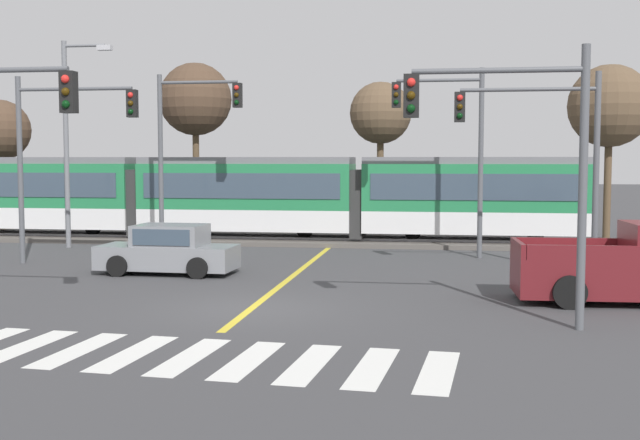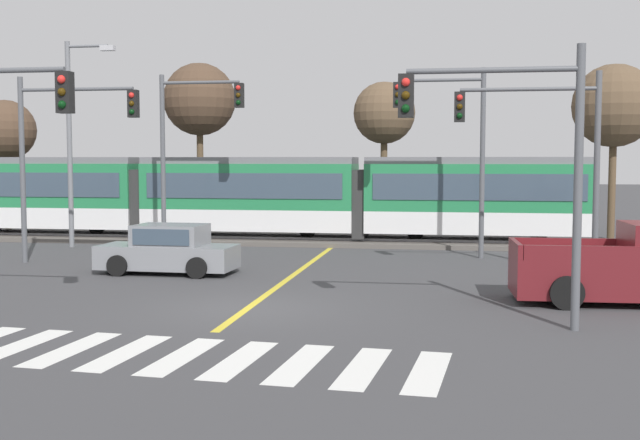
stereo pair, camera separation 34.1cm
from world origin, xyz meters
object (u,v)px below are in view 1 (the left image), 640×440
at_px(sedan_crossing, 168,251).
at_px(traffic_light_near_right, 519,144).
at_px(traffic_light_far_left, 186,136).
at_px(street_lamp_west, 70,131).
at_px(bare_tree_east, 381,114).
at_px(traffic_light_mid_left, 59,140).
at_px(light_rail_tram, 248,194).
at_px(bare_tree_far_east, 610,107).
at_px(traffic_light_mid_right, 547,142).
at_px(traffic_light_far_right, 452,135).
at_px(pickup_truck, 633,269).
at_px(bare_tree_west, 195,100).
at_px(bare_tree_far_west, 0,131).

relative_size(sedan_crossing, traffic_light_near_right, 0.73).
distance_m(traffic_light_far_left, street_lamp_west, 5.13).
bearing_deg(bare_tree_east, traffic_light_mid_left, -127.45).
relative_size(light_rail_tram, sedan_crossing, 6.58).
relative_size(traffic_light_far_left, traffic_light_mid_left, 1.06).
xyz_separation_m(traffic_light_mid_left, bare_tree_far_east, (19.89, 11.67, 1.65)).
bearing_deg(bare_tree_far_east, traffic_light_mid_left, -149.60).
xyz_separation_m(traffic_light_mid_right, bare_tree_east, (-5.95, 13.29, 1.60)).
bearing_deg(traffic_light_far_left, traffic_light_mid_right, -19.40).
relative_size(traffic_light_far_right, traffic_light_far_left, 1.01).
height_order(traffic_light_far_right, bare_tree_far_east, bare_tree_far_east).
height_order(traffic_light_far_right, traffic_light_mid_left, traffic_light_far_right).
relative_size(traffic_light_mid_right, bare_tree_east, 0.85).
bearing_deg(traffic_light_mid_right, light_rail_tram, 142.44).
height_order(light_rail_tram, sedan_crossing, light_rail_tram).
bearing_deg(sedan_crossing, traffic_light_mid_right, 5.72).
height_order(light_rail_tram, bare_tree_east, bare_tree_east).
distance_m(traffic_light_mid_right, traffic_light_far_left, 13.34).
relative_size(light_rail_tram, pickup_truck, 5.11).
bearing_deg(light_rail_tram, traffic_light_far_left, -107.41).
bearing_deg(street_lamp_west, pickup_truck, -26.63).
height_order(pickup_truck, traffic_light_near_right, traffic_light_near_right).
distance_m(traffic_light_far_left, bare_tree_east, 11.13).
height_order(traffic_light_mid_right, bare_tree_far_east, bare_tree_far_east).
distance_m(traffic_light_mid_right, bare_tree_far_east, 13.03).
xyz_separation_m(traffic_light_mid_right, traffic_light_far_left, (-12.58, 4.43, 0.38)).
bearing_deg(light_rail_tram, traffic_light_mid_left, -118.81).
relative_size(traffic_light_far_right, bare_tree_west, 0.82).
bearing_deg(sedan_crossing, traffic_light_mid_left, 158.71).
relative_size(traffic_light_far_left, bare_tree_far_east, 0.87).
xyz_separation_m(light_rail_tram, pickup_truck, (12.83, -12.93, -1.20)).
height_order(pickup_truck, bare_tree_east, bare_tree_east).
bearing_deg(sedan_crossing, traffic_light_far_left, 102.19).
xyz_separation_m(traffic_light_far_left, street_lamp_west, (-5.04, 0.92, 0.23)).
distance_m(traffic_light_far_right, bare_tree_east, 9.61).
height_order(traffic_light_near_right, bare_tree_east, bare_tree_east).
height_order(traffic_light_far_right, bare_tree_far_west, traffic_light_far_right).
xyz_separation_m(street_lamp_west, bare_tree_far_west, (-7.09, 6.97, 0.28)).
bearing_deg(traffic_light_mid_left, traffic_light_far_left, 51.09).
xyz_separation_m(traffic_light_far_right, street_lamp_west, (-14.91, 1.02, 0.25)).
bearing_deg(bare_tree_east, bare_tree_far_west, -177.02).
height_order(pickup_truck, traffic_light_mid_right, traffic_light_mid_right).
relative_size(sedan_crossing, bare_tree_east, 0.59).
distance_m(traffic_light_mid_left, bare_tree_west, 13.01).
relative_size(traffic_light_mid_right, bare_tree_west, 0.74).
relative_size(traffic_light_far_right, street_lamp_west, 0.83).
height_order(traffic_light_near_right, bare_tree_far_west, bare_tree_far_west).
xyz_separation_m(traffic_light_near_right, bare_tree_far_west, (-23.21, 20.00, 1.08)).
xyz_separation_m(traffic_light_mid_right, street_lamp_west, (-17.62, 5.35, 0.61)).
relative_size(pickup_truck, traffic_light_mid_right, 0.90).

